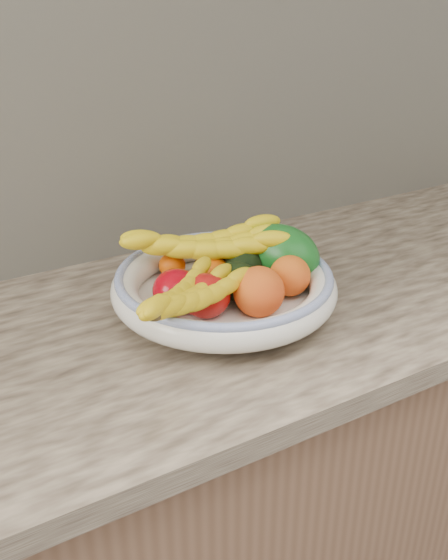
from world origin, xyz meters
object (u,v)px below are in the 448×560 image
fruit_bowl (224,286)px  banana_bunch_back (205,249)px  banana_bunch_front (190,299)px  green_mango (281,254)px

fruit_bowl → banana_bunch_back: (0.01, 0.08, 0.04)m
fruit_bowl → banana_bunch_front: bearing=-145.5°
banana_bunch_back → banana_bunch_front: banana_bunch_back is taller
green_mango → banana_bunch_front: 0.24m
banana_bunch_front → banana_bunch_back: bearing=25.5°
fruit_bowl → banana_bunch_front: banana_bunch_front is taller
banana_bunch_front → fruit_bowl: bearing=6.2°
green_mango → banana_bunch_front: size_ratio=0.60×
fruit_bowl → banana_bunch_back: size_ratio=1.22×
banana_bunch_back → fruit_bowl: bearing=-74.8°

